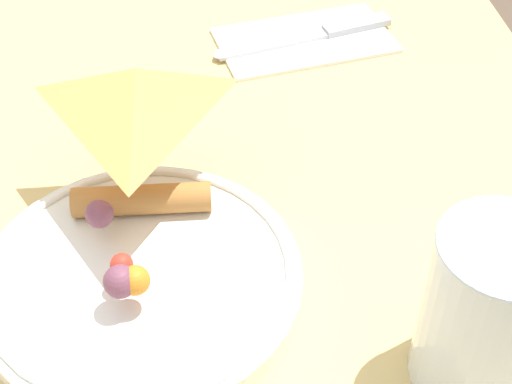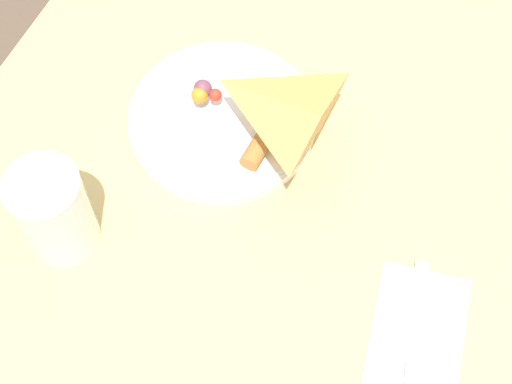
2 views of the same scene
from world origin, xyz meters
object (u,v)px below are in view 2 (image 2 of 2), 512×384
at_px(plate_pizza, 223,117).
at_px(butter_knife, 415,353).
at_px(milk_glass, 54,212).
at_px(dining_table, 318,99).
at_px(napkin_folded, 415,346).

xyz_separation_m(plate_pizza, butter_knife, (-0.19, -0.32, -0.01)).
bearing_deg(milk_glass, dining_table, -25.87).
bearing_deg(dining_table, plate_pizza, 153.84).
height_order(milk_glass, napkin_folded, milk_glass).
xyz_separation_m(dining_table, butter_knife, (-0.34, -0.24, 0.11)).
relative_size(dining_table, napkin_folded, 5.68).
distance_m(dining_table, butter_knife, 0.44).
xyz_separation_m(dining_table, napkin_folded, (-0.33, -0.24, 0.10)).
bearing_deg(milk_glass, butter_knife, -85.98).
relative_size(plate_pizza, milk_glass, 1.92).
bearing_deg(dining_table, milk_glass, 154.13).
distance_m(dining_table, napkin_folded, 0.43).
bearing_deg(napkin_folded, dining_table, 35.94).
height_order(dining_table, butter_knife, butter_knife).
xyz_separation_m(napkin_folded, butter_knife, (-0.01, -0.00, 0.00)).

